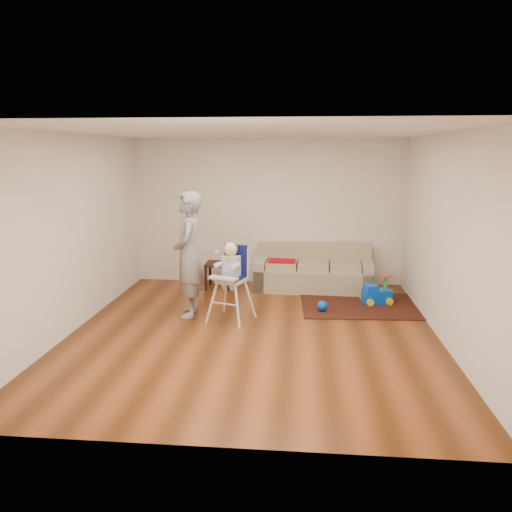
# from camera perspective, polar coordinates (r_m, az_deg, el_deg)

# --- Properties ---
(ground) EXTENTS (5.50, 5.50, 0.00)m
(ground) POSITION_cam_1_polar(r_m,az_deg,el_deg) (6.98, -0.31, -8.74)
(ground) COLOR #4A220A
(ground) RESTS_ON ground
(room_envelope) EXTENTS (5.04, 5.52, 2.72)m
(room_envelope) POSITION_cam_1_polar(r_m,az_deg,el_deg) (7.08, 0.09, 7.16)
(room_envelope) COLOR silver
(room_envelope) RESTS_ON ground
(sofa) EXTENTS (2.12, 0.95, 0.80)m
(sofa) POSITION_cam_1_polar(r_m,az_deg,el_deg) (9.04, 6.57, -1.36)
(sofa) COLOR tan
(sofa) RESTS_ON ground
(side_table) EXTENTS (0.47, 0.47, 0.47)m
(side_table) POSITION_cam_1_polar(r_m,az_deg,el_deg) (9.15, -4.24, -2.22)
(side_table) COLOR black
(side_table) RESTS_ON ground
(area_rug) EXTENTS (1.97, 1.52, 0.02)m
(area_rug) POSITION_cam_1_polar(r_m,az_deg,el_deg) (8.31, 11.88, -5.53)
(area_rug) COLOR black
(area_rug) RESTS_ON ground
(ride_on_toy) EXTENTS (0.50, 0.41, 0.47)m
(ride_on_toy) POSITION_cam_1_polar(r_m,az_deg,el_deg) (8.41, 13.64, -3.67)
(ride_on_toy) COLOR blue
(ride_on_toy) RESTS_ON area_rug
(toy_ball) EXTENTS (0.16, 0.16, 0.16)m
(toy_ball) POSITION_cam_1_polar(r_m,az_deg,el_deg) (7.88, 7.57, -5.68)
(toy_ball) COLOR blue
(toy_ball) RESTS_ON area_rug
(high_chair) EXTENTS (0.70, 0.70, 1.18)m
(high_chair) POSITION_cam_1_polar(r_m,az_deg,el_deg) (7.30, -2.89, -3.12)
(high_chair) COLOR silver
(high_chair) RESTS_ON ground
(adult) EXTENTS (0.55, 0.75, 1.89)m
(adult) POSITION_cam_1_polar(r_m,az_deg,el_deg) (7.51, -7.73, 0.14)
(adult) COLOR gray
(adult) RESTS_ON ground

